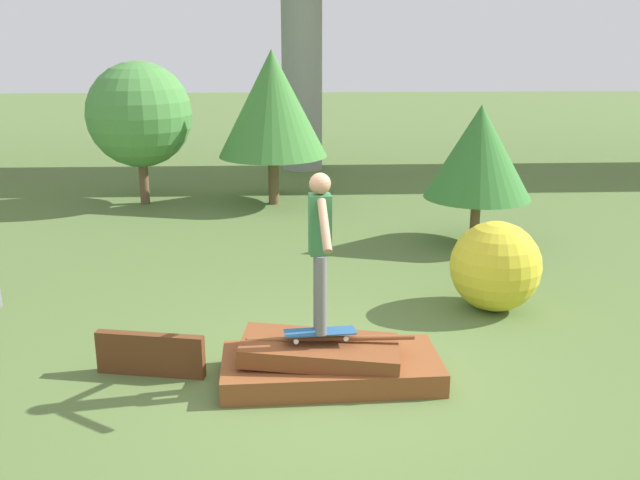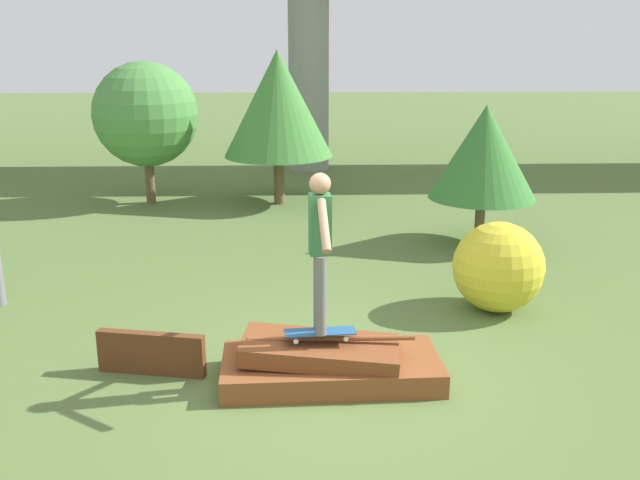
{
  "view_description": "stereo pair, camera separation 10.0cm",
  "coord_description": "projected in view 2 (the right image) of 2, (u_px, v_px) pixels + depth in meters",
  "views": [
    {
      "loc": [
        -0.46,
        -7.08,
        3.65
      ],
      "look_at": [
        -0.12,
        -0.06,
        1.62
      ],
      "focal_mm": 40.0,
      "sensor_mm": 36.0,
      "label": 1
    },
    {
      "loc": [
        -0.36,
        -7.09,
        3.65
      ],
      "look_at": [
        -0.12,
        -0.06,
        1.62
      ],
      "focal_mm": 40.0,
      "sensor_mm": 36.0,
      "label": 2
    }
  ],
  "objects": [
    {
      "name": "tree_behind_left",
      "position": [
        278.0,
        104.0,
        15.34
      ],
      "size": [
        2.37,
        2.37,
        3.35
      ],
      "color": "brown",
      "rests_on": "ground_plane"
    },
    {
      "name": "ground_plane",
      "position": [
        331.0,
        379.0,
        7.83
      ],
      "size": [
        80.0,
        80.0,
        0.0
      ],
      "primitive_type": "plane",
      "color": "#567038"
    },
    {
      "name": "skateboard",
      "position": [
        320.0,
        332.0,
        7.6
      ],
      "size": [
        0.78,
        0.28,
        0.09
      ],
      "color": "#23517F",
      "rests_on": "scrap_pile"
    },
    {
      "name": "tree_behind_right",
      "position": [
        484.0,
        152.0,
        12.42
      ],
      "size": [
        1.89,
        1.89,
        2.49
      ],
      "color": "brown",
      "rests_on": "ground_plane"
    },
    {
      "name": "tree_mid_back",
      "position": [
        146.0,
        114.0,
        15.45
      ],
      "size": [
        2.27,
        2.27,
        3.11
      ],
      "color": "brown",
      "rests_on": "ground_plane"
    },
    {
      "name": "scrap_plank_loose",
      "position": [
        151.0,
        353.0,
        7.9
      ],
      "size": [
        1.22,
        0.35,
        0.49
      ],
      "color": "#5B3319",
      "rests_on": "ground_plane"
    },
    {
      "name": "bush_yellow_flowering",
      "position": [
        498.0,
        267.0,
        9.64
      ],
      "size": [
        1.24,
        1.24,
        1.24
      ],
      "color": "gold",
      "rests_on": "ground_plane"
    },
    {
      "name": "skater",
      "position": [
        320.0,
        241.0,
        7.32
      ],
      "size": [
        0.24,
        1.2,
        1.71
      ],
      "color": "slate",
      "rests_on": "skateboard"
    },
    {
      "name": "scrap_pile",
      "position": [
        328.0,
        363.0,
        7.77
      ],
      "size": [
        2.41,
        1.16,
        0.51
      ],
      "color": "brown",
      "rests_on": "ground_plane"
    }
  ]
}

